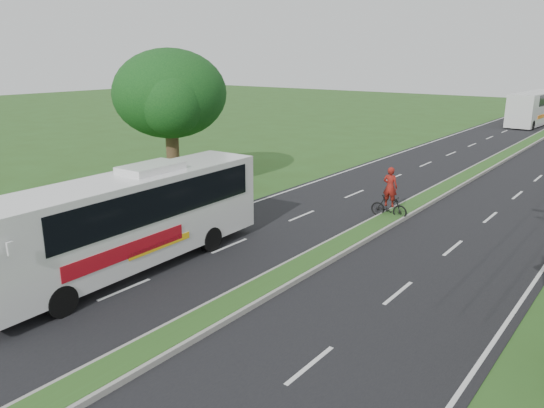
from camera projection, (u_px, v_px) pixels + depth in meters
The scene contains 8 objects.
ground at pixel (204, 323), 14.70m from camera, with size 180.00×180.00×0.00m, color #2F521E.
road_asphalt at pixel (452, 186), 30.03m from camera, with size 14.00×160.00×0.02m, color black.
median_strip at pixel (452, 184), 30.01m from camera, with size 1.20×160.00×0.18m.
lane_edge_left at pixel (348, 171), 33.93m from camera, with size 0.12×160.00×0.01m, color silver.
shade_tree at pixel (169, 97), 28.06m from camera, with size 6.30×6.00×7.54m.
coach_bus_main at pixel (130, 216), 17.87m from camera, with size 2.71×11.00×3.53m.
coach_bus_far at pixel (536, 106), 56.03m from camera, with size 3.23×11.84×3.41m.
motorcyclist at pixel (389, 199), 23.93m from camera, with size 1.73×0.61×2.36m.
Camera 1 is at (9.50, -9.42, 7.17)m, focal length 35.00 mm.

